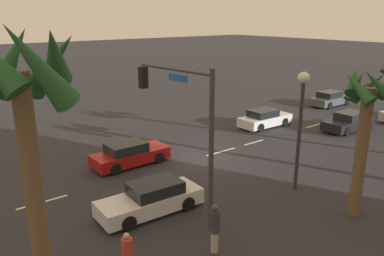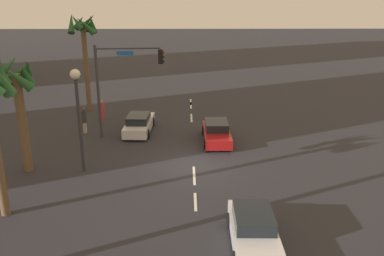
{
  "view_description": "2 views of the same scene",
  "coord_description": "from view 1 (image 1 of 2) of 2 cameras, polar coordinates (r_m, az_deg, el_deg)",
  "views": [
    {
      "loc": [
        14.17,
        16.93,
        8.28
      ],
      "look_at": [
        1.07,
        0.25,
        2.08
      ],
      "focal_mm": 36.19,
      "sensor_mm": 36.0,
      "label": 1
    },
    {
      "loc": [
        -21.45,
        0.42,
        9.33
      ],
      "look_at": [
        0.69,
        0.09,
        2.07
      ],
      "focal_mm": 37.02,
      "sensor_mm": 36.0,
      "label": 2
    }
  ],
  "objects": [
    {
      "name": "ground_plane",
      "position": [
        23.58,
        1.68,
        -4.26
      ],
      "size": [
        220.0,
        220.0,
        0.0
      ],
      "primitive_type": "plane",
      "color": "#28282D"
    },
    {
      "name": "lane_stripe_0",
      "position": [
        37.28,
        23.48,
        2.11
      ],
      "size": [
        2.04,
        0.14,
        0.01
      ],
      "primitive_type": "cube",
      "color": "silver",
      "rests_on": "ground_plane"
    },
    {
      "name": "lane_stripe_1",
      "position": [
        31.61,
        17.49,
        0.35
      ],
      "size": [
        1.97,
        0.14,
        0.01
      ],
      "primitive_type": "cube",
      "color": "silver",
      "rests_on": "ground_plane"
    },
    {
      "name": "lane_stripe_2",
      "position": [
        26.49,
        9.09,
        -2.12
      ],
      "size": [
        1.8,
        0.14,
        0.01
      ],
      "primitive_type": "cube",
      "color": "silver",
      "rests_on": "ground_plane"
    },
    {
      "name": "lane_stripe_3",
      "position": [
        24.48,
        4.31,
        -3.5
      ],
      "size": [
        2.4,
        0.14,
        0.01
      ],
      "primitive_type": "cube",
      "color": "silver",
      "rests_on": "ground_plane"
    },
    {
      "name": "lane_stripe_4",
      "position": [
        19.38,
        -21.17,
        -10.15
      ],
      "size": [
        2.32,
        0.14,
        0.01
      ],
      "primitive_type": "cube",
      "color": "silver",
      "rests_on": "ground_plane"
    },
    {
      "name": "car_0",
      "position": [
        22.47,
        -9.17,
        -3.85
      ],
      "size": [
        4.47,
        1.86,
        1.34
      ],
      "color": "maroon",
      "rests_on": "ground_plane"
    },
    {
      "name": "car_1",
      "position": [
        30.25,
        10.64,
        1.37
      ],
      "size": [
        4.39,
        1.93,
        1.37
      ],
      "color": "silver",
      "rests_on": "ground_plane"
    },
    {
      "name": "car_3",
      "position": [
        31.13,
        22.05,
        0.84
      ],
      "size": [
        4.36,
        2.03,
        1.34
      ],
      "color": "black",
      "rests_on": "ground_plane"
    },
    {
      "name": "car_4",
      "position": [
        39.09,
        19.73,
        4.06
      ],
      "size": [
        4.43,
        1.93,
        1.37
      ],
      "color": "#474C51",
      "rests_on": "ground_plane"
    },
    {
      "name": "car_5",
      "position": [
        17.12,
        -6.01,
        -10.34
      ],
      "size": [
        4.68,
        1.99,
        1.36
      ],
      "color": "silver",
      "rests_on": "ground_plane"
    },
    {
      "name": "traffic_signal",
      "position": [
        15.57,
        -1.04,
        1.63
      ],
      "size": [
        0.61,
        4.66,
        6.44
      ],
      "color": "#38383D",
      "rests_on": "ground_plane"
    },
    {
      "name": "streetlamp",
      "position": [
        18.76,
        15.81,
        2.8
      ],
      "size": [
        0.56,
        0.56,
        5.81
      ],
      "color": "#2D2D33",
      "rests_on": "ground_plane"
    },
    {
      "name": "pedestrian_0",
      "position": [
        14.28,
        3.39,
        -14.34
      ],
      "size": [
        0.45,
        0.45,
        1.9
      ],
      "color": "#B2A58C",
      "rests_on": "ground_plane"
    },
    {
      "name": "pedestrian_1",
      "position": [
        13.26,
        -9.49,
        -17.94
      ],
      "size": [
        0.52,
        0.52,
        1.66
      ],
      "color": "#BF3833",
      "rests_on": "ground_plane"
    },
    {
      "name": "palm_tree_1",
      "position": [
        8.51,
        -23.59,
        2.13
      ],
      "size": [
        2.72,
        2.53,
        8.31
      ],
      "color": "brown",
      "rests_on": "ground_plane"
    },
    {
      "name": "palm_tree_3",
      "position": [
        16.89,
        24.72,
        3.01
      ],
      "size": [
        2.76,
        2.66,
        6.7
      ],
      "color": "brown",
      "rests_on": "ground_plane"
    }
  ]
}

